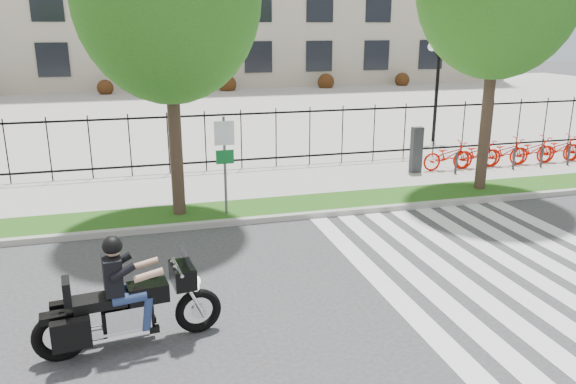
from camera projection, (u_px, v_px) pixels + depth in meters
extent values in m
plane|color=#333335|center=(273.00, 298.00, 10.27)|extent=(120.00, 120.00, 0.00)
cube|color=#9F9E96|center=(233.00, 222.00, 14.04)|extent=(60.00, 0.20, 0.15)
cube|color=#224E13|center=(228.00, 212.00, 14.82)|extent=(60.00, 1.50, 0.15)
cube|color=#AAA79F|center=(214.00, 187.00, 17.13)|extent=(60.00, 3.50, 0.15)
cube|color=#AAA79F|center=(172.00, 109.00, 33.37)|extent=(80.00, 34.00, 0.10)
cylinder|color=black|center=(436.00, 96.00, 23.34)|extent=(0.14, 0.14, 4.00)
cylinder|color=black|center=(440.00, 49.00, 22.80)|extent=(0.06, 0.70, 0.70)
sphere|color=white|center=(432.00, 47.00, 22.68)|extent=(0.36, 0.36, 0.36)
sphere|color=white|center=(448.00, 46.00, 22.86)|extent=(0.36, 0.36, 0.36)
cylinder|color=#33231C|center=(175.00, 136.00, 13.91)|extent=(0.32, 0.32, 4.02)
cylinder|color=#33231C|center=(487.00, 114.00, 16.10)|extent=(0.32, 0.32, 4.41)
cube|color=#2D2D33|center=(416.00, 150.00, 18.36)|extent=(0.35, 0.25, 1.50)
imported|color=red|center=(448.00, 156.00, 18.74)|extent=(1.82, 0.64, 0.96)
cylinder|color=#2D2D33|center=(456.00, 163.00, 18.31)|extent=(0.08, 0.08, 0.70)
imported|color=red|center=(477.00, 154.00, 19.02)|extent=(1.82, 0.64, 0.96)
cylinder|color=#2D2D33|center=(485.00, 161.00, 18.59)|extent=(0.08, 0.08, 0.70)
imported|color=red|center=(505.00, 152.00, 19.30)|extent=(1.82, 0.64, 0.96)
cylinder|color=#2D2D33|center=(514.00, 159.00, 18.87)|extent=(0.08, 0.08, 0.70)
imported|color=red|center=(532.00, 150.00, 19.58)|extent=(1.82, 0.64, 0.96)
cylinder|color=#2D2D33|center=(542.00, 157.00, 19.15)|extent=(0.08, 0.08, 0.70)
imported|color=red|center=(559.00, 148.00, 19.86)|extent=(1.82, 0.64, 0.96)
cylinder|color=#2D2D33|center=(569.00, 155.00, 19.43)|extent=(0.08, 0.08, 0.70)
cylinder|color=#59595B|center=(225.00, 166.00, 14.10)|extent=(0.07, 0.07, 2.50)
cube|color=white|center=(224.00, 133.00, 13.82)|extent=(0.50, 0.03, 0.60)
cube|color=#0C6626|center=(225.00, 157.00, 13.99)|extent=(0.45, 0.03, 0.35)
torus|color=black|center=(198.00, 311.00, 9.04)|extent=(0.77, 0.23, 0.76)
torus|color=black|center=(60.00, 337.00, 8.29)|extent=(0.81, 0.26, 0.80)
cube|color=black|center=(183.00, 275.00, 8.78)|extent=(0.40, 0.64, 0.33)
cube|color=#26262B|center=(187.00, 259.00, 8.73)|extent=(0.23, 0.56, 0.33)
cube|color=silver|center=(128.00, 317.00, 8.61)|extent=(0.70, 0.45, 0.44)
cube|color=black|center=(148.00, 292.00, 8.63)|extent=(0.64, 0.44, 0.28)
cube|color=black|center=(100.00, 301.00, 8.38)|extent=(0.81, 0.48, 0.15)
cube|color=black|center=(67.00, 292.00, 8.15)|extent=(0.15, 0.38, 0.37)
cube|color=black|center=(71.00, 335.00, 8.00)|extent=(0.57, 0.24, 0.44)
cube|color=black|center=(70.00, 314.00, 8.59)|extent=(0.57, 0.24, 0.44)
cube|color=black|center=(113.00, 275.00, 8.34)|extent=(0.31, 0.47, 0.57)
sphere|color=tan|center=(112.00, 248.00, 8.24)|extent=(0.25, 0.25, 0.25)
sphere|color=black|center=(112.00, 246.00, 8.22)|extent=(0.30, 0.30, 0.30)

